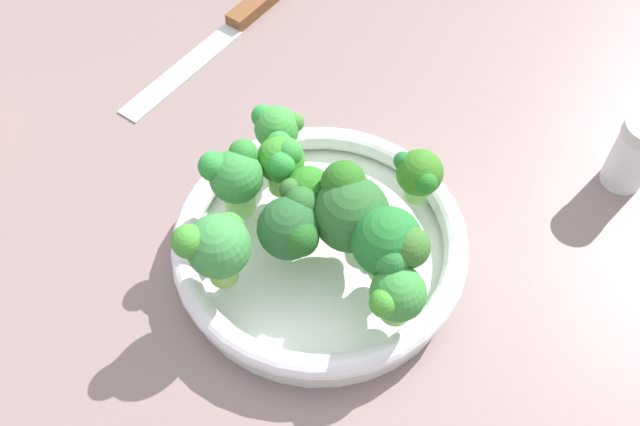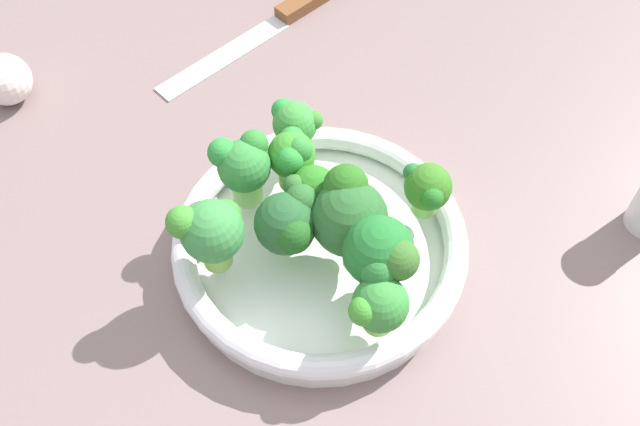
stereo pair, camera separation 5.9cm
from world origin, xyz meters
The scene contains 14 objects.
ground_plane centered at (0.00, 0.00, -1.25)cm, with size 130.00×130.00×2.50cm, color slate.
bowl centered at (-2.69, 2.34, 1.94)cm, with size 25.49×25.49×3.81cm.
broccoli_floret_0 centered at (-7.55, 7.06, 8.15)cm, with size 5.87×6.12×7.19cm.
broccoli_floret_1 centered at (3.93, -1.47, 7.88)cm, with size 5.24×4.86×6.66cm.
broccoli_floret_2 centered at (5.77, 5.35, 8.19)cm, with size 5.95×5.18×7.08cm.
broccoli_floret_3 centered at (-1.97, -0.15, 6.84)cm, with size 4.87×4.07×5.17cm.
broccoli_floret_4 centered at (-0.18, 3.86, 7.28)cm, with size 5.27×5.79×5.89cm.
broccoli_floret_5 centered at (-5.23, 3.33, 7.82)cm, with size 6.30×7.23×7.28cm.
broccoli_floret_6 centered at (0.18, -2.99, 7.56)cm, with size 4.42×4.73×6.00cm.
broccoli_floret_7 centered at (-7.43, 10.69, 6.79)cm, with size 4.62×4.38×5.30cm.
broccoli_floret_8 centered at (-11.50, -0.58, 6.82)cm, with size 4.16×4.48×5.17cm.
broccoli_floret_9 centered at (-0.11, -7.14, 7.02)cm, with size 4.65×4.04×5.33cm.
knife centered at (3.21, -29.16, 0.55)cm, with size 20.02×20.97×1.50cm.
pepper_shaker centered at (-32.39, -2.84, 3.94)cm, with size 4.10×4.10×7.76cm.
Camera 1 is at (1.55, 36.36, 54.88)cm, focal length 40.75 mm.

